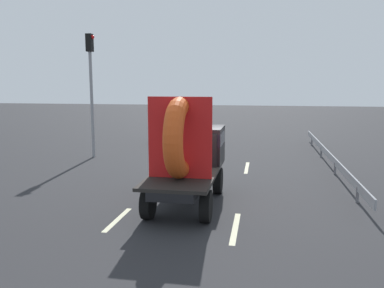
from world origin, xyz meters
TOP-DOWN VIEW (x-y plane):
  - ground_plane at (0.00, 0.00)m, footprint 120.00×120.00m
  - flatbed_truck at (-0.28, -0.19)m, footprint 2.02×4.82m
  - distant_sedan at (-3.69, 12.50)m, footprint 1.74×4.05m
  - traffic_light at (-6.81, 6.80)m, footprint 0.42×0.36m
  - guardrail at (5.25, 6.81)m, footprint 0.10×16.53m
  - lane_dash_left_near at (-1.98, -2.36)m, footprint 0.16×2.06m
  - lane_dash_left_far at (-1.98, 5.63)m, footprint 0.16×2.17m
  - lane_dash_right_near at (1.43, -2.43)m, footprint 0.16×2.42m
  - lane_dash_right_far at (1.43, 5.50)m, footprint 0.16×2.55m

SIDE VIEW (x-z plane):
  - ground_plane at x=0.00m, z-range 0.00..0.00m
  - lane_dash_left_near at x=-1.98m, z-range 0.00..0.01m
  - lane_dash_left_far at x=-1.98m, z-range 0.00..0.01m
  - lane_dash_right_near at x=1.43m, z-range 0.00..0.01m
  - lane_dash_right_far at x=1.43m, z-range 0.00..0.01m
  - guardrail at x=5.25m, z-range 0.18..0.89m
  - distant_sedan at x=-3.69m, z-range 0.05..1.37m
  - flatbed_truck at x=-0.28m, z-range -0.07..3.47m
  - traffic_light at x=-6.81m, z-range 0.93..7.39m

